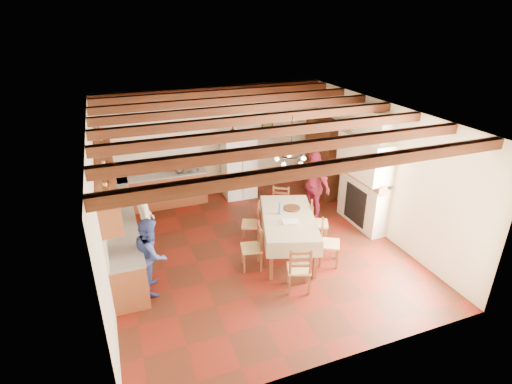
% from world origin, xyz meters
% --- Properties ---
extents(floor, '(6.00, 6.50, 0.02)m').
position_xyz_m(floor, '(0.00, 0.00, -0.01)').
color(floor, '#4A1E13').
rests_on(floor, ground).
extents(ceiling, '(6.00, 6.50, 0.02)m').
position_xyz_m(ceiling, '(0.00, 0.00, 3.01)').
color(ceiling, beige).
rests_on(ceiling, ground).
extents(wall_back, '(6.00, 0.02, 3.00)m').
position_xyz_m(wall_back, '(0.00, 3.26, 1.50)').
color(wall_back, white).
rests_on(wall_back, ground).
extents(wall_front, '(6.00, 0.02, 3.00)m').
position_xyz_m(wall_front, '(0.00, -3.26, 1.50)').
color(wall_front, white).
rests_on(wall_front, ground).
extents(wall_left, '(0.02, 6.50, 3.00)m').
position_xyz_m(wall_left, '(-3.01, 0.00, 1.50)').
color(wall_left, white).
rests_on(wall_left, ground).
extents(wall_right, '(0.02, 6.50, 3.00)m').
position_xyz_m(wall_right, '(3.01, 0.00, 1.50)').
color(wall_right, white).
rests_on(wall_right, ground).
extents(ceiling_beams, '(6.00, 6.30, 0.16)m').
position_xyz_m(ceiling_beams, '(0.00, 0.00, 2.91)').
color(ceiling_beams, '#3C180E').
rests_on(ceiling_beams, ground).
extents(lower_cabinets_left, '(0.60, 4.30, 0.86)m').
position_xyz_m(lower_cabinets_left, '(-2.70, 1.05, 0.43)').
color(lower_cabinets_left, brown).
rests_on(lower_cabinets_left, ground).
extents(lower_cabinets_back, '(2.30, 0.60, 0.86)m').
position_xyz_m(lower_cabinets_back, '(-1.55, 2.95, 0.43)').
color(lower_cabinets_back, brown).
rests_on(lower_cabinets_back, ground).
extents(countertop_left, '(0.62, 4.30, 0.04)m').
position_xyz_m(countertop_left, '(-2.70, 1.05, 0.88)').
color(countertop_left, gray).
rests_on(countertop_left, lower_cabinets_left).
extents(countertop_back, '(2.34, 0.62, 0.04)m').
position_xyz_m(countertop_back, '(-1.55, 2.95, 0.88)').
color(countertop_back, gray).
rests_on(countertop_back, lower_cabinets_back).
extents(backsplash_left, '(0.03, 4.30, 0.60)m').
position_xyz_m(backsplash_left, '(-2.98, 1.05, 1.20)').
color(backsplash_left, beige).
rests_on(backsplash_left, ground).
extents(backsplash_back, '(2.30, 0.03, 0.60)m').
position_xyz_m(backsplash_back, '(-1.55, 3.23, 1.20)').
color(backsplash_back, beige).
rests_on(backsplash_back, ground).
extents(upper_cabinets, '(0.35, 4.20, 0.70)m').
position_xyz_m(upper_cabinets, '(-2.83, 1.05, 1.85)').
color(upper_cabinets, brown).
rests_on(upper_cabinets, ground).
extents(fireplace, '(0.56, 1.60, 2.80)m').
position_xyz_m(fireplace, '(2.72, 0.20, 1.40)').
color(fireplace, beige).
rests_on(fireplace, ground).
extents(wall_picture, '(0.34, 0.03, 0.42)m').
position_xyz_m(wall_picture, '(1.55, 3.23, 1.85)').
color(wall_picture, black).
rests_on(wall_picture, ground).
extents(refrigerator, '(0.87, 0.72, 1.70)m').
position_xyz_m(refrigerator, '(0.55, 2.82, 0.85)').
color(refrigerator, white).
rests_on(refrigerator, floor).
extents(hutch, '(0.61, 1.23, 2.15)m').
position_xyz_m(hutch, '(2.75, 2.13, 1.07)').
color(hutch, '#36190F').
rests_on(hutch, floor).
extents(dining_table, '(1.64, 2.27, 0.89)m').
position_xyz_m(dining_table, '(0.58, -0.34, 0.81)').
color(dining_table, beige).
rests_on(dining_table, floor).
extents(chandelier, '(0.47, 0.47, 0.03)m').
position_xyz_m(chandelier, '(0.58, -0.34, 2.25)').
color(chandelier, black).
rests_on(chandelier, ground).
extents(chair_left_near, '(0.48, 0.50, 0.96)m').
position_xyz_m(chair_left_near, '(-0.32, -0.56, 0.48)').
color(chair_left_near, brown).
rests_on(chair_left_near, floor).
extents(chair_left_far, '(0.53, 0.54, 0.96)m').
position_xyz_m(chair_left_far, '(-0.00, 0.35, 0.48)').
color(chair_left_far, brown).
rests_on(chair_left_far, floor).
extents(chair_right_near, '(0.56, 0.57, 0.96)m').
position_xyz_m(chair_right_near, '(1.21, -0.98, 0.48)').
color(chair_right_near, brown).
rests_on(chair_right_near, floor).
extents(chair_right_far, '(0.54, 0.55, 0.96)m').
position_xyz_m(chair_right_far, '(1.42, -0.16, 0.48)').
color(chair_right_far, brown).
rests_on(chair_right_far, floor).
extents(chair_end_near, '(0.53, 0.52, 0.96)m').
position_xyz_m(chair_end_near, '(0.25, -1.53, 0.48)').
color(chair_end_near, brown).
rests_on(chair_end_near, floor).
extents(chair_end_far, '(0.57, 0.56, 0.96)m').
position_xyz_m(chair_end_far, '(0.91, 0.84, 0.48)').
color(chair_end_far, brown).
rests_on(chair_end_far, floor).
extents(person_man, '(0.42, 0.61, 1.61)m').
position_xyz_m(person_man, '(-2.22, 0.60, 0.80)').
color(person_man, silver).
rests_on(person_man, floor).
extents(person_woman_blue, '(0.65, 0.78, 1.46)m').
position_xyz_m(person_woman_blue, '(-2.25, -0.51, 0.73)').
color(person_woman_blue, '#394EA5').
rests_on(person_woman_blue, floor).
extents(person_woman_red, '(0.72, 1.12, 1.78)m').
position_xyz_m(person_woman_red, '(1.81, 0.90, 0.89)').
color(person_woman_red, '#A62643').
rests_on(person_woman_red, floor).
extents(microwave, '(0.58, 0.40, 0.32)m').
position_xyz_m(microwave, '(-0.87, 2.95, 1.06)').
color(microwave, silver).
rests_on(microwave, countertop_back).
extents(fridge_vase, '(0.36, 0.36, 0.30)m').
position_xyz_m(fridge_vase, '(0.41, 2.82, 1.85)').
color(fridge_vase, '#36190F').
rests_on(fridge_vase, refrigerator).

